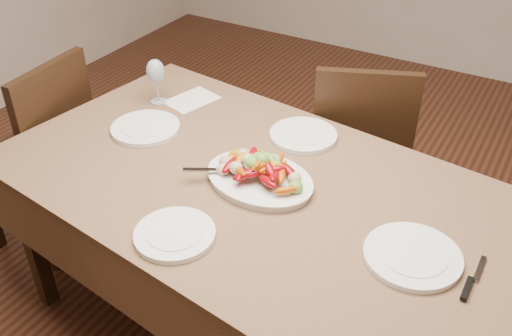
{
  "coord_description": "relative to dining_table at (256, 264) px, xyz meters",
  "views": [
    {
      "loc": [
        0.77,
        -1.31,
        1.9
      ],
      "look_at": [
        -0.01,
        0.04,
        0.82
      ],
      "focal_mm": 40.0,
      "sensor_mm": 36.0,
      "label": 1
    }
  ],
  "objects": [
    {
      "name": "plate_near",
      "position": [
        -0.07,
        -0.36,
        0.39
      ],
      "size": [
        0.25,
        0.25,
        0.02
      ],
      "primitive_type": "cylinder",
      "color": "white",
      "rests_on": "dining_table"
    },
    {
      "name": "serving_spoon",
      "position": [
        -0.06,
        -0.03,
        0.43
      ],
      "size": [
        0.22,
        0.26,
        0.03
      ],
      "primitive_type": null,
      "rotation": [
        0.0,
        0.0,
        -0.91
      ],
      "color": "#9EA0A8",
      "rests_on": "serving_platter"
    },
    {
      "name": "plate_far",
      "position": [
        0.01,
        0.35,
        0.39
      ],
      "size": [
        0.26,
        0.26,
        0.02
      ],
      "primitive_type": "cylinder",
      "color": "white",
      "rests_on": "dining_table"
    },
    {
      "name": "wine_glass",
      "position": [
        -0.65,
        0.29,
        0.48
      ],
      "size": [
        0.08,
        0.08,
        0.2
      ],
      "primitive_type": null,
      "color": "#8C99A5",
      "rests_on": "dining_table"
    },
    {
      "name": "plate_left",
      "position": [
        -0.55,
        0.09,
        0.39
      ],
      "size": [
        0.27,
        0.27,
        0.02
      ],
      "primitive_type": "cylinder",
      "color": "white",
      "rests_on": "dining_table"
    },
    {
      "name": "serving_platter",
      "position": [
        0.01,
        0.0,
        0.39
      ],
      "size": [
        0.41,
        0.33,
        0.02
      ],
      "primitive_type": "ellipsoid",
      "rotation": [
        0.0,
        0.0,
        -0.13
      ],
      "color": "white",
      "rests_on": "dining_table"
    },
    {
      "name": "chair_left",
      "position": [
        -1.18,
        0.02,
        0.1
      ],
      "size": [
        0.45,
        0.45,
        0.95
      ],
      "primitive_type": null,
      "rotation": [
        0.0,
        0.0,
        -1.49
      ],
      "color": "black",
      "rests_on": "ground"
    },
    {
      "name": "table_knife",
      "position": [
        0.74,
        -0.1,
        0.38
      ],
      "size": [
        0.02,
        0.2,
        0.01
      ],
      "primitive_type": null,
      "rotation": [
        0.0,
        0.0,
        -0.0
      ],
      "color": "#9EA0A8",
      "rests_on": "dining_table"
    },
    {
      "name": "plate_right",
      "position": [
        0.57,
        -0.09,
        0.39
      ],
      "size": [
        0.28,
        0.28,
        0.02
      ],
      "primitive_type": "cylinder",
      "color": "white",
      "rests_on": "dining_table"
    },
    {
      "name": "chair_far",
      "position": [
        0.07,
        0.81,
        0.1
      ],
      "size": [
        0.55,
        0.55,
        0.95
      ],
      "primitive_type": null,
      "rotation": [
        0.0,
        0.0,
        3.54
      ],
      "color": "black",
      "rests_on": "ground"
    },
    {
      "name": "roasted_vegetables",
      "position": [
        0.01,
        0.0,
        0.45
      ],
      "size": [
        0.33,
        0.25,
        0.09
      ],
      "primitive_type": null,
      "rotation": [
        0.0,
        0.0,
        -0.13
      ],
      "color": "#7A0209",
      "rests_on": "serving_platter"
    },
    {
      "name": "dining_table",
      "position": [
        0.0,
        0.0,
        0.0
      ],
      "size": [
        1.96,
        1.27,
        0.76
      ],
      "primitive_type": "cube",
      "rotation": [
        0.0,
        0.0,
        -0.13
      ],
      "color": "brown",
      "rests_on": "ground"
    },
    {
      "name": "menu_card",
      "position": [
        -0.54,
        0.38,
        0.38
      ],
      "size": [
        0.2,
        0.24,
        0.0
      ],
      "primitive_type": "cube",
      "rotation": [
        0.0,
        0.0,
        -0.26
      ],
      "color": "silver",
      "rests_on": "dining_table"
    }
  ]
}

